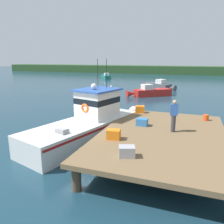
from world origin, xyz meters
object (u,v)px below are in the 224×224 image
at_px(bait_bucket, 206,118).
at_px(mooring_buoy_channel_marker, 102,102).
at_px(crate_stack_near_edge, 142,122).
at_px(crate_single_by_cleat, 140,109).
at_px(mooring_buoy_outer, 158,89).
at_px(crate_stack_mid_dock, 127,152).
at_px(deckhand_by_the_boat, 174,115).
at_px(mooring_buoy_spare_mooring, 111,87).
at_px(main_fishing_boat, 91,122).
at_px(moored_boat_mid_harbor, 159,86).
at_px(moored_boat_near_channel, 150,92).
at_px(crate_single_far, 114,134).
at_px(moored_boat_off_the_point, 106,77).

distance_m(bait_bucket, mooring_buoy_channel_marker, 12.78).
bearing_deg(crate_stack_near_edge, crate_single_by_cleat, 105.07).
distance_m(crate_single_by_cleat, crate_stack_near_edge, 2.97).
relative_size(crate_stack_near_edge, mooring_buoy_outer, 1.49).
height_order(crate_stack_mid_dock, deckhand_by_the_boat, deckhand_by_the_boat).
bearing_deg(crate_single_by_cleat, crate_stack_near_edge, -74.93).
relative_size(crate_stack_mid_dock, deckhand_by_the_boat, 0.37).
distance_m(crate_stack_mid_dock, mooring_buoy_outer, 26.85).
bearing_deg(mooring_buoy_spare_mooring, mooring_buoy_channel_marker, -74.31).
bearing_deg(mooring_buoy_outer, main_fishing_boat, -92.12).
relative_size(moored_boat_mid_harbor, moored_boat_near_channel, 1.05).
bearing_deg(mooring_buoy_outer, crate_single_far, -86.41).
bearing_deg(mooring_buoy_spare_mooring, moored_boat_off_the_point, 114.13).
distance_m(main_fishing_boat, crate_single_by_cleat, 3.65).
bearing_deg(crate_stack_near_edge, crate_single_far, -107.34).
height_order(moored_boat_off_the_point, mooring_buoy_outer, moored_boat_off_the_point).
height_order(crate_stack_near_edge, moored_boat_mid_harbor, crate_stack_near_edge).
xyz_separation_m(crate_stack_mid_dock, moored_boat_off_the_point, (-17.49, 42.80, -0.94)).
bearing_deg(moored_boat_mid_harbor, moored_boat_near_channel, -90.79).
relative_size(crate_single_far, deckhand_by_the_boat, 0.37).
relative_size(main_fishing_boat, crate_stack_mid_dock, 16.53).
xyz_separation_m(deckhand_by_the_boat, mooring_buoy_outer, (-4.06, 23.09, -1.86)).
distance_m(crate_stack_mid_dock, mooring_buoy_channel_marker, 15.96).
bearing_deg(mooring_buoy_channel_marker, mooring_buoy_spare_mooring, 105.69).
relative_size(deckhand_by_the_boat, moored_boat_near_channel, 0.29).
xyz_separation_m(main_fishing_boat, crate_stack_mid_dock, (3.50, -4.27, 0.40)).
bearing_deg(crate_single_by_cleat, mooring_buoy_channel_marker, 128.33).
relative_size(crate_stack_mid_dock, mooring_buoy_channel_marker, 1.30).
bearing_deg(mooring_buoy_outer, mooring_buoy_spare_mooring, 175.27).
distance_m(main_fishing_boat, moored_boat_near_channel, 16.79).
bearing_deg(mooring_buoy_spare_mooring, mooring_buoy_outer, -4.73).
height_order(crate_single_far, deckhand_by_the_boat, deckhand_by_the_boat).
relative_size(moored_boat_mid_harbor, mooring_buoy_outer, 14.40).
relative_size(moored_boat_off_the_point, moored_boat_near_channel, 0.89).
bearing_deg(crate_stack_mid_dock, moored_boat_off_the_point, 112.22).
xyz_separation_m(main_fishing_boat, mooring_buoy_outer, (0.83, 22.42, -0.81)).
bearing_deg(main_fishing_boat, moored_boat_mid_harbor, 88.44).
xyz_separation_m(moored_boat_near_channel, mooring_buoy_spare_mooring, (-7.62, 6.30, -0.36)).
distance_m(moored_boat_off_the_point, mooring_buoy_spare_mooring, 16.94).
bearing_deg(crate_single_far, mooring_buoy_outer, 93.59).
xyz_separation_m(crate_stack_near_edge, mooring_buoy_spare_mooring, (-10.25, 23.23, -1.23)).
xyz_separation_m(crate_stack_mid_dock, deckhand_by_the_boat, (1.39, 3.60, 0.65)).
height_order(crate_single_by_cleat, mooring_buoy_channel_marker, crate_single_by_cleat).
height_order(main_fishing_boat, deckhand_by_the_boat, main_fishing_boat).
relative_size(deckhand_by_the_boat, moored_boat_mid_harbor, 0.28).
distance_m(mooring_buoy_outer, mooring_buoy_channel_marker, 13.06).
bearing_deg(crate_stack_mid_dock, crate_single_far, 124.25).
bearing_deg(mooring_buoy_spare_mooring, crate_stack_near_edge, -66.19).
height_order(crate_stack_near_edge, deckhand_by_the_boat, deckhand_by_the_boat).
distance_m(crate_stack_mid_dock, bait_bucket, 7.12).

